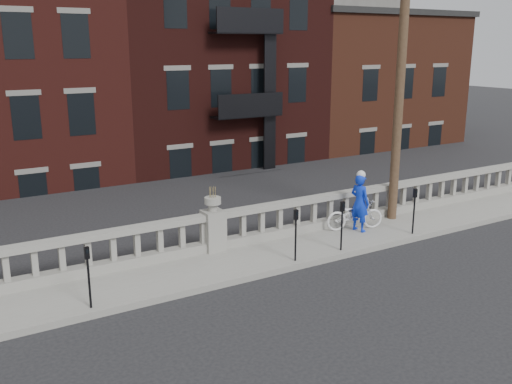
{
  "coord_description": "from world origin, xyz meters",
  "views": [
    {
      "loc": [
        -6.51,
        -9.1,
        5.54
      ],
      "look_at": [
        0.89,
        3.2,
        1.81
      ],
      "focal_mm": 40.0,
      "sensor_mm": 36.0,
      "label": 1
    }
  ],
  "objects": [
    {
      "name": "ground",
      "position": [
        0.0,
        0.0,
        0.0
      ],
      "size": [
        120.0,
        120.0,
        0.0
      ],
      "primitive_type": "plane",
      "color": "black",
      "rests_on": "ground"
    },
    {
      "name": "cyclist",
      "position": [
        4.45,
        3.18,
        1.01
      ],
      "size": [
        0.54,
        0.7,
        1.73
      ],
      "primitive_type": "imported",
      "rotation": [
        0.0,
        0.0,
        1.79
      ],
      "color": "#0E2ED2",
      "rests_on": "sidewalk"
    },
    {
      "name": "balustrade",
      "position": [
        0.0,
        3.95,
        0.64
      ],
      "size": [
        28.0,
        0.34,
        1.03
      ],
      "color": "gray",
      "rests_on": "sidewalk"
    },
    {
      "name": "parking_meter_b",
      "position": [
        -3.81,
        2.15,
        1.0
      ],
      "size": [
        0.1,
        0.09,
        1.36
      ],
      "color": "black",
      "rests_on": "sidewalk"
    },
    {
      "name": "parking_meter_d",
      "position": [
        2.94,
        2.15,
        1.0
      ],
      "size": [
        0.1,
        0.09,
        1.36
      ],
      "color": "black",
      "rests_on": "sidewalk"
    },
    {
      "name": "parking_meter_e",
      "position": [
        5.62,
        2.15,
        1.0
      ],
      "size": [
        0.1,
        0.09,
        1.36
      ],
      "color": "black",
      "rests_on": "sidewalk"
    },
    {
      "name": "planter_pedestal",
      "position": [
        0.0,
        3.95,
        0.83
      ],
      "size": [
        0.55,
        0.55,
        1.76
      ],
      "color": "gray",
      "rests_on": "sidewalk"
    },
    {
      "name": "sidewalk",
      "position": [
        0.0,
        3.0,
        0.07
      ],
      "size": [
        32.0,
        2.2,
        0.15
      ],
      "primitive_type": "cube",
      "color": "gray",
      "rests_on": "ground"
    },
    {
      "name": "utility_pole",
      "position": [
        6.2,
        3.6,
        5.24
      ],
      "size": [
        1.6,
        0.28,
        10.0
      ],
      "color": "#422D1E",
      "rests_on": "sidewalk"
    },
    {
      "name": "bicycle",
      "position": [
        4.42,
        3.35,
        0.61
      ],
      "size": [
        1.86,
        1.11,
        0.92
      ],
      "primitive_type": "imported",
      "rotation": [
        0.0,
        0.0,
        1.27
      ],
      "color": "white",
      "rests_on": "sidewalk"
    },
    {
      "name": "lower_level",
      "position": [
        0.56,
        23.04,
        2.63
      ],
      "size": [
        80.0,
        44.0,
        20.8
      ],
      "color": "#605E59",
      "rests_on": "ground"
    },
    {
      "name": "parking_meter_c",
      "position": [
        1.44,
        2.15,
        1.0
      ],
      "size": [
        0.1,
        0.09,
        1.36
      ],
      "color": "black",
      "rests_on": "sidewalk"
    }
  ]
}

